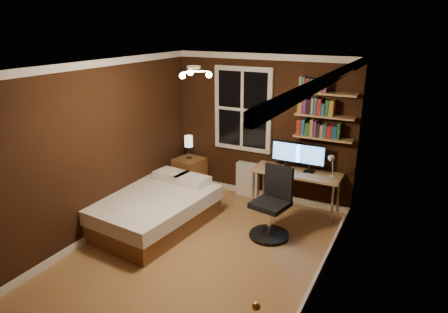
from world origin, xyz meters
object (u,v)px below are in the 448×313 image
at_px(nightstand, 190,174).
at_px(desk, 296,175).
at_px(bedside_lamp, 189,147).
at_px(office_chair, 272,210).
at_px(radiator, 248,179).
at_px(monitor_right, 310,158).
at_px(monitor_left, 286,155).
at_px(desk_lamp, 332,166).
at_px(bed, 155,210).

height_order(nightstand, desk, desk).
distance_m(bedside_lamp, office_chair, 2.22).
xyz_separation_m(nightstand, radiator, (1.09, 0.22, 0.01)).
bearing_deg(radiator, monitor_right, -5.37).
xyz_separation_m(nightstand, monitor_left, (1.81, 0.11, 0.62)).
relative_size(bedside_lamp, radiator, 0.71).
height_order(nightstand, desk_lamp, desk_lamp).
height_order(bed, monitor_right, monitor_right).
height_order(bedside_lamp, radiator, bedside_lamp).
distance_m(radiator, monitor_right, 1.27).
distance_m(nightstand, radiator, 1.11).
bearing_deg(nightstand, monitor_right, 13.88).
relative_size(radiator, monitor_left, 1.21).
bearing_deg(radiator, bedside_lamp, -168.66).
bearing_deg(nightstand, desk, 12.13).
bearing_deg(nightstand, office_chair, -14.43).
bearing_deg(office_chair, monitor_right, 88.94).
xyz_separation_m(desk, monitor_right, (0.18, 0.07, 0.30)).
xyz_separation_m(nightstand, bedside_lamp, (0.00, -0.00, 0.52)).
distance_m(nightstand, bedside_lamp, 0.52).
bearing_deg(desk, monitor_left, 161.18).
height_order(bed, desk, desk).
distance_m(monitor_left, monitor_right, 0.39).
bearing_deg(monitor_left, bed, -133.91).
height_order(monitor_left, monitor_right, same).
bearing_deg(bed, nightstand, 106.43).
height_order(radiator, monitor_right, monitor_right).
distance_m(radiator, monitor_left, 0.95).
bearing_deg(bedside_lamp, radiator, 11.34).
bearing_deg(monitor_right, office_chair, -102.36).
relative_size(nightstand, office_chair, 0.57).
xyz_separation_m(nightstand, desk, (2.02, 0.04, 0.32)).
height_order(desk, monitor_right, monitor_right).
distance_m(bedside_lamp, monitor_right, 2.21).
height_order(bedside_lamp, monitor_right, monitor_right).
height_order(bedside_lamp, office_chair, office_chair).
relative_size(bedside_lamp, desk_lamp, 0.99).
height_order(nightstand, monitor_right, monitor_right).
distance_m(bed, monitor_left, 2.29).
bearing_deg(radiator, monitor_left, -8.26).
bearing_deg(nightstand, bedside_lamp, -79.07).
bearing_deg(bedside_lamp, desk_lamp, -1.18).
height_order(radiator, desk_lamp, desk_lamp).
height_order(monitor_right, office_chair, monitor_right).
bearing_deg(bed, bedside_lamp, 106.43).
bearing_deg(desk_lamp, office_chair, -124.85).
height_order(bedside_lamp, monitor_left, monitor_left).
relative_size(desk, monitor_left, 2.81).
xyz_separation_m(nightstand, desk_lamp, (2.59, -0.05, 0.60)).
bearing_deg(radiator, office_chair, -52.52).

